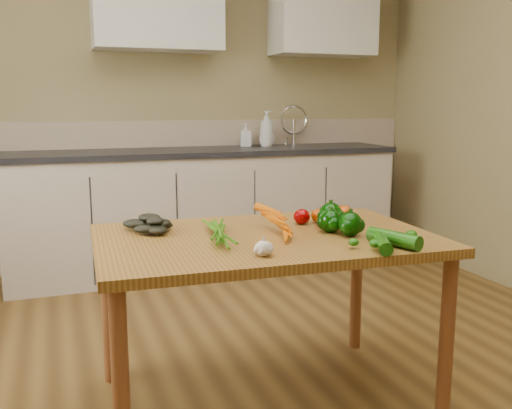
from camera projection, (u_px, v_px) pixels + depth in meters
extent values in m
cube|color=#9A8B5C|center=(168.00, 94.00, 4.33)|extent=(4.00, 0.02, 2.60)
cube|color=tan|center=(171.00, 192.00, 4.44)|extent=(3.98, 0.03, 1.10)
cube|color=#C1B2A1|center=(206.00, 212.00, 4.25)|extent=(2.80, 0.60, 0.86)
cube|color=#25262A|center=(205.00, 152.00, 4.17)|extent=(2.84, 0.64, 0.04)
cube|color=#99999E|center=(303.00, 154.00, 4.44)|extent=(0.55, 0.42, 0.10)
cylinder|color=silver|center=(294.00, 130.00, 4.57)|extent=(0.02, 0.02, 0.24)
cube|color=silver|center=(323.00, 9.00, 4.44)|extent=(0.80, 0.35, 0.70)
cube|color=olive|center=(265.00, 240.00, 2.27)|extent=(1.36, 0.90, 0.04)
cylinder|color=brown|center=(121.00, 388.00, 1.81)|extent=(0.06, 0.06, 0.67)
cylinder|color=brown|center=(446.00, 341.00, 2.17)|extent=(0.06, 0.06, 0.67)
cylinder|color=brown|center=(108.00, 309.00, 2.50)|extent=(0.06, 0.06, 0.67)
cylinder|color=brown|center=(356.00, 284.00, 2.86)|extent=(0.06, 0.06, 0.67)
imported|color=silver|center=(267.00, 129.00, 4.41)|extent=(0.15, 0.15, 0.27)
imported|color=silver|center=(246.00, 135.00, 4.40)|extent=(0.10, 0.10, 0.18)
imported|color=silver|center=(267.00, 135.00, 4.47)|extent=(0.13, 0.13, 0.16)
ellipsoid|color=beige|center=(264.00, 248.00, 1.96)|extent=(0.06, 0.06, 0.05)
sphere|color=black|center=(331.00, 221.00, 2.31)|extent=(0.09, 0.09, 0.09)
sphere|color=black|center=(331.00, 215.00, 2.42)|extent=(0.10, 0.10, 0.10)
sphere|color=black|center=(350.00, 224.00, 2.25)|extent=(0.10, 0.10, 0.10)
ellipsoid|color=#8B0202|center=(302.00, 217.00, 2.47)|extent=(0.07, 0.07, 0.07)
ellipsoid|color=#BF4004|center=(318.00, 216.00, 2.51)|extent=(0.07, 0.07, 0.06)
ellipsoid|color=#BF4004|center=(344.00, 213.00, 2.53)|extent=(0.08, 0.08, 0.07)
cylinder|color=#124B08|center=(394.00, 239.00, 2.09)|extent=(0.13, 0.22, 0.06)
cylinder|color=#124B08|center=(382.00, 243.00, 2.05)|extent=(0.13, 0.21, 0.05)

